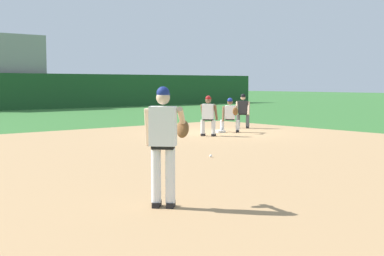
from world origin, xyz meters
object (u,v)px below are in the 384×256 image
at_px(pitcher, 164,139).
at_px(first_baseman, 230,114).
at_px(first_base_bag, 219,131).
at_px(umpire, 243,110).
at_px(baserunner, 208,114).
at_px(baseball, 211,156).

height_order(pitcher, first_baseman, pitcher).
xyz_separation_m(first_base_bag, first_baseman, (0.39, -0.24, 0.69)).
xyz_separation_m(pitcher, first_baseman, (9.45, 8.38, -0.33)).
bearing_deg(umpire, pitcher, -139.92).
xyz_separation_m(first_baseman, baserunner, (-1.62, -0.54, 0.06)).
distance_m(first_base_bag, baserunner, 1.64).
bearing_deg(first_base_bag, baseball, -134.34).
height_order(baseball, baserunner, baserunner).
distance_m(first_baseman, baserunner, 1.71).
height_order(pitcher, baserunner, pitcher).
xyz_separation_m(first_base_bag, baserunner, (-1.23, -0.78, 0.75)).
bearing_deg(umpire, first_base_bag, -159.29).
distance_m(pitcher, baserunner, 11.08).
bearing_deg(baseball, baserunner, 49.16).
xyz_separation_m(baseball, umpire, (6.96, 5.75, 0.76)).
relative_size(first_baseman, umpire, 0.92).
relative_size(baseball, baserunner, 0.05).
xyz_separation_m(baseball, baserunner, (3.60, 4.16, 0.76)).
height_order(baseball, pitcher, pitcher).
bearing_deg(pitcher, baserunner, 45.01).
bearing_deg(umpire, baseball, -140.45).
relative_size(first_base_bag, baseball, 5.14).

